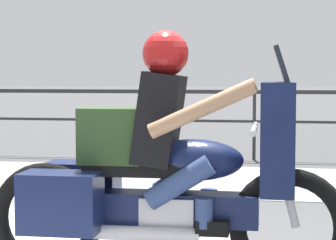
{
  "coord_description": "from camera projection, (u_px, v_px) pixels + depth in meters",
  "views": [
    {
      "loc": [
        0.25,
        -4.57,
        1.32
      ],
      "look_at": [
        -0.62,
        0.94,
        0.92
      ],
      "focal_mm": 70.0,
      "sensor_mm": 36.0,
      "label": 1
    }
  ],
  "objects": [
    {
      "name": "sidewalk_band",
      "position": [
        249.0,
        181.0,
        7.99
      ],
      "size": [
        44.0,
        2.4,
        0.01
      ],
      "primitive_type": "cube",
      "color": "#A8A59E",
      "rests_on": "ground"
    },
    {
      "name": "fence_railing",
      "position": [
        254.0,
        105.0,
        9.98
      ],
      "size": [
        36.0,
        0.05,
        1.07
      ],
      "color": "#232326",
      "rests_on": "ground"
    },
    {
      "name": "motorcycle",
      "position": [
        162.0,
        172.0,
        4.12
      ],
      "size": [
        2.31,
        0.76,
        1.59
      ],
      "rotation": [
        0.0,
        0.0,
        -0.03
      ],
      "color": "black",
      "rests_on": "ground"
    }
  ]
}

